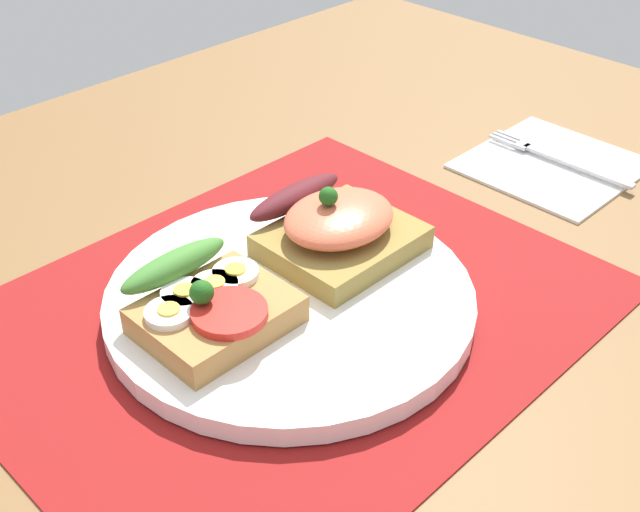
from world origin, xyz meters
TOP-DOWN VIEW (x-y plane):
  - ground_plane at (0.00, 0.00)cm, footprint 120.00×90.00cm
  - placemat at (0.00, 0.00)cm, footprint 42.72×34.58cm
  - plate at (0.00, 0.00)cm, footprint 26.05×26.05cm
  - sandwich_egg_tomato at (-6.12, 1.22)cm, footprint 9.61×9.53cm
  - sandwich_salmon at (6.01, 1.38)cm, footprint 10.73×10.54cm
  - napkin at (31.97, -1.60)cm, footprint 14.64×14.04cm
  - fork at (32.42, -1.50)cm, footprint 1.62×14.75cm

SIDE VIEW (x-z plane):
  - ground_plane at x=0.00cm, z-range -3.20..0.00cm
  - placemat at x=0.00cm, z-range 0.00..0.30cm
  - napkin at x=31.97cm, z-range 0.00..0.60cm
  - fork at x=32.42cm, z-range 0.60..0.92cm
  - plate at x=0.00cm, z-range 0.30..1.82cm
  - sandwich_egg_tomato at x=-6.12cm, z-range 1.26..5.44cm
  - sandwich_salmon at x=6.01cm, z-range 1.00..6.58cm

